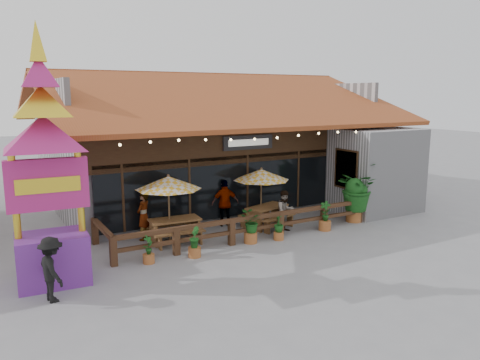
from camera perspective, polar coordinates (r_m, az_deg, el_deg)
ground at (r=17.72m, az=5.34°, el=-6.19°), size 100.00×100.00×0.00m
restaurant_building at (r=23.00m, az=-3.50°, el=3.28°), size 15.50×14.73×6.09m
patio_railing at (r=16.18m, az=-0.67°, el=-5.50°), size 10.00×2.60×0.92m
umbrella_left at (r=16.00m, az=-8.73°, el=-0.36°), size 2.96×2.96×2.40m
umbrella_right at (r=17.89m, az=2.61°, el=0.61°), size 2.85×2.85×2.30m
picnic_table_left at (r=16.37m, az=-7.94°, el=-5.61°), size 1.83×1.61×0.83m
picnic_table_right at (r=18.05m, az=3.30°, el=-4.02°), size 2.08×1.92×0.82m
thai_sign_tower at (r=13.08m, az=-22.78°, el=4.57°), size 2.90×2.90×7.38m
tropical_plant at (r=19.18m, az=13.87°, el=-1.02°), size 2.19×2.25×2.36m
diner_a at (r=16.72m, az=-11.67°, el=-4.29°), size 0.75×0.74×1.74m
diner_b at (r=17.45m, az=5.51°, el=-3.81°), size 0.76×0.59×1.56m
diner_c at (r=18.10m, az=-1.83°, el=-2.82°), size 1.14×0.69×1.82m
pedestrian at (r=12.54m, az=-21.98°, el=-10.07°), size 0.80×1.16×1.64m
planter_a at (r=14.55m, az=-11.10°, el=-8.56°), size 0.38×0.36×0.88m
planter_b at (r=14.85m, az=-5.58°, el=-7.71°), size 0.42×0.46×0.98m
planter_c at (r=16.10m, az=1.30°, el=-5.52°), size 0.88×0.84×1.13m
planter_d at (r=16.53m, az=4.75°, el=-5.86°), size 0.47×0.47×0.89m
planter_e at (r=17.89m, az=10.32°, el=-4.59°), size 0.46×0.48×1.12m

